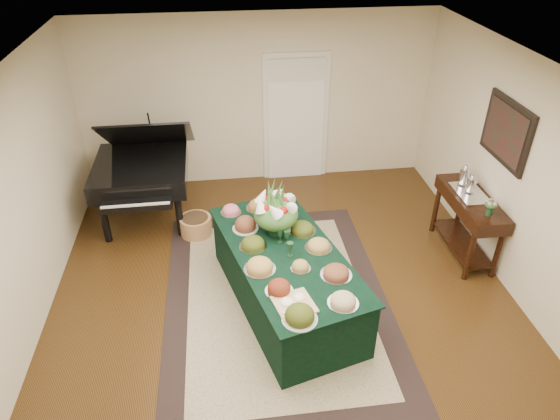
{
  "coord_description": "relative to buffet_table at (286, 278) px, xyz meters",
  "views": [
    {
      "loc": [
        -0.61,
        -4.47,
        4.16
      ],
      "look_at": [
        0.0,
        0.3,
        1.05
      ],
      "focal_mm": 32.0,
      "sensor_mm": 36.0,
      "label": 1
    }
  ],
  "objects": [
    {
      "name": "ground",
      "position": [
        -0.01,
        0.11,
        -0.38
      ],
      "size": [
        6.0,
        6.0,
        0.0
      ],
      "primitive_type": "plane",
      "color": "black",
      "rests_on": "ground"
    },
    {
      "name": "area_rug",
      "position": [
        -0.1,
        0.06,
        -0.38
      ],
      "size": [
        2.63,
        3.68,
        0.01
      ],
      "color": "black",
      "rests_on": "ground"
    },
    {
      "name": "kitchen_doorway",
      "position": [
        0.59,
        3.08,
        0.64
      ],
      "size": [
        1.05,
        0.07,
        2.1
      ],
      "color": "silver",
      "rests_on": "ground"
    },
    {
      "name": "buffet_table",
      "position": [
        0.0,
        0.0,
        0.0
      ],
      "size": [
        1.68,
        2.55,
        0.76
      ],
      "color": "black",
      "rests_on": "ground"
    },
    {
      "name": "food_platters",
      "position": [
        -0.03,
        0.03,
        0.43
      ],
      "size": [
        1.33,
        2.41,
        0.13
      ],
      "color": "silver",
      "rests_on": "buffet_table"
    },
    {
      "name": "cutting_board",
      "position": [
        -0.04,
        -0.83,
        0.41
      ],
      "size": [
        0.45,
        0.45,
        0.1
      ],
      "color": "tan",
      "rests_on": "buffet_table"
    },
    {
      "name": "green_goblets",
      "position": [
        0.01,
        0.09,
        0.47
      ],
      "size": [
        0.15,
        0.34,
        0.18
      ],
      "color": "#15361D",
      "rests_on": "buffet_table"
    },
    {
      "name": "floral_centerpiece",
      "position": [
        -0.06,
        0.39,
        0.69
      ],
      "size": [
        0.54,
        0.54,
        0.54
      ],
      "color": "#15361D",
      "rests_on": "buffet_table"
    },
    {
      "name": "grand_piano",
      "position": [
        -1.77,
        2.08,
        0.41
      ],
      "size": [
        1.42,
        1.59,
        1.62
      ],
      "color": "black",
      "rests_on": "ground"
    },
    {
      "name": "wicker_basket",
      "position": [
        -1.07,
        1.55,
        -0.25
      ],
      "size": [
        0.44,
        0.44,
        0.28
      ],
      "primitive_type": "cylinder",
      "color": "#A67443",
      "rests_on": "ground"
    },
    {
      "name": "mahogany_sideboard",
      "position": [
        2.48,
        0.68,
        0.29
      ],
      "size": [
        0.45,
        1.26,
        0.87
      ],
      "color": "black",
      "rests_on": "ground"
    },
    {
      "name": "tea_service",
      "position": [
        2.48,
        0.86,
        0.6
      ],
      "size": [
        0.34,
        0.58,
        0.3
      ],
      "color": "silver",
      "rests_on": "mahogany_sideboard"
    },
    {
      "name": "pink_bouquet",
      "position": [
        2.48,
        0.26,
        0.63
      ],
      "size": [
        0.17,
        0.17,
        0.21
      ],
      "color": "#15361D",
      "rests_on": "mahogany_sideboard"
    },
    {
      "name": "wall_painting",
      "position": [
        2.7,
        0.68,
        1.37
      ],
      "size": [
        0.05,
        0.95,
        0.75
      ],
      "color": "black",
      "rests_on": "ground"
    }
  ]
}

